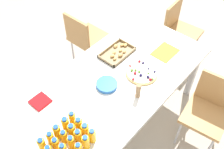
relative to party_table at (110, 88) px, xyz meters
name	(u,v)px	position (x,y,z in m)	size (l,w,h in m)	color
ground_plane	(110,126)	(0.00, 0.00, -0.68)	(12.00, 12.00, 0.00)	#B2A899
party_table	(110,88)	(0.00, 0.00, 0.00)	(2.12, 0.97, 0.74)	white
chair_far_right	(85,37)	(0.51, 0.87, -0.18)	(0.41, 0.41, 0.83)	#B7844C
chair_end	(179,28)	(1.43, 0.08, -0.18)	(0.43, 0.43, 0.83)	#B7844C
chair_near_right	(209,108)	(0.54, -0.78, -0.18)	(0.45, 0.45, 0.83)	#B7844C
juice_bottle_2	(79,149)	(-0.66, -0.27, 0.13)	(0.05, 0.05, 0.14)	#F9AD14
juice_bottle_3	(86,142)	(-0.58, -0.28, 0.13)	(0.06, 0.06, 0.15)	#F9AC14
juice_bottle_4	(92,136)	(-0.51, -0.27, 0.13)	(0.06, 0.06, 0.14)	#FAAC14
juice_bottle_7	(71,143)	(-0.66, -0.20, 0.13)	(0.05, 0.05, 0.15)	#FAAE14
juice_bottle_8	(78,136)	(-0.58, -0.19, 0.12)	(0.06, 0.06, 0.14)	#FAAC14
juice_bottle_9	(85,130)	(-0.51, -0.20, 0.12)	(0.06, 0.06, 0.14)	#F9AC14
juice_bottle_11	(56,144)	(-0.74, -0.12, 0.13)	(0.05, 0.05, 0.14)	#FAAC14
juice_bottle_12	(64,137)	(-0.66, -0.12, 0.12)	(0.05, 0.05, 0.14)	#F9AD14
juice_bottle_13	(72,130)	(-0.58, -0.12, 0.13)	(0.06, 0.06, 0.14)	#F9AD14
juice_bottle_14	(79,124)	(-0.51, -0.12, 0.12)	(0.06, 0.06, 0.14)	#FAAC14
juice_bottle_15	(42,145)	(-0.81, -0.05, 0.13)	(0.06, 0.06, 0.15)	#F9AC14
juice_bottle_16	(51,138)	(-0.73, -0.05, 0.12)	(0.05, 0.05, 0.13)	#FAAD14
juice_bottle_17	(57,132)	(-0.67, -0.05, 0.13)	(0.06, 0.06, 0.15)	#F9AE14
juice_bottle_18	(66,124)	(-0.58, -0.05, 0.13)	(0.06, 0.06, 0.15)	#F9AC14
juice_bottle_19	(72,118)	(-0.51, -0.05, 0.13)	(0.05, 0.05, 0.14)	#F9AD14
fruit_pizza	(142,73)	(0.29, -0.14, 0.07)	(0.31, 0.31, 0.05)	tan
snack_tray	(118,52)	(0.36, 0.21, 0.07)	(0.35, 0.23, 0.04)	olive
plate_stack	(107,85)	(-0.04, 0.01, 0.08)	(0.19, 0.19, 0.03)	blue
napkin_stack	(40,101)	(-0.55, 0.32, 0.07)	(0.15, 0.15, 0.02)	red
cardboard_tube	(138,91)	(0.05, -0.28, 0.14)	(0.04, 0.04, 0.15)	#9E7A56
paper_folder	(165,52)	(0.69, -0.15, 0.06)	(0.26, 0.20, 0.01)	yellow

